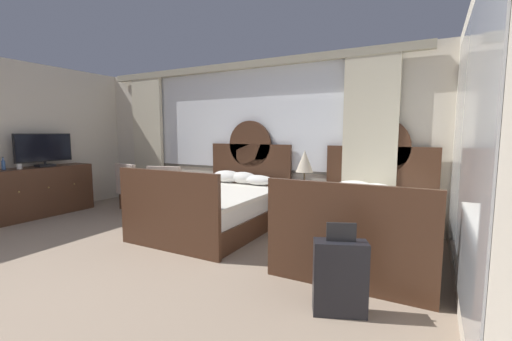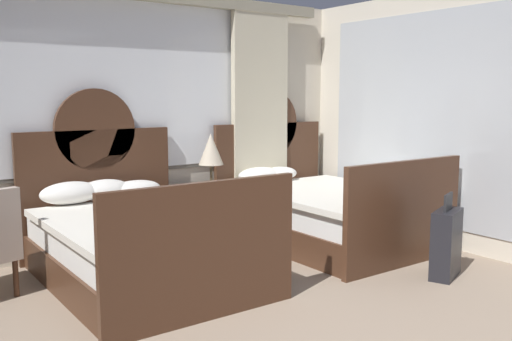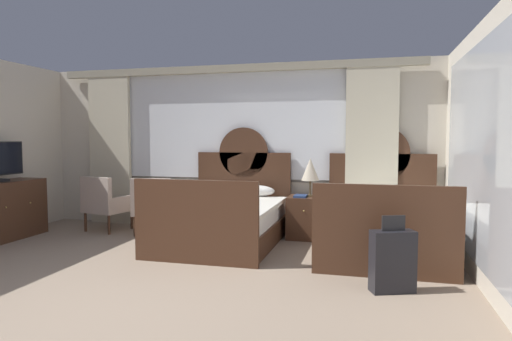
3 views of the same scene
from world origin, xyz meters
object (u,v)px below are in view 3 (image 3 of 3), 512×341
armchair_by_window_left (154,205)px  suitcase_on_floor (393,261)px  armchair_by_window_centre (105,203)px  book_on_nightstand (300,196)px  bed_near_window (225,218)px  nightstand_between_beds (306,217)px  table_lamp_on_nightstand (310,170)px  bed_near_mirror (382,226)px

armchair_by_window_left → suitcase_on_floor: armchair_by_window_left is taller
armchair_by_window_centre → book_on_nightstand: bearing=3.9°
bed_near_window → nightstand_between_beds: 1.25m
bed_near_window → book_on_nightstand: bearing=26.8°
armchair_by_window_left → armchair_by_window_centre: size_ratio=1.00×
book_on_nightstand → armchair_by_window_left: (-2.28, -0.21, -0.18)m
book_on_nightstand → armchair_by_window_left: armchair_by_window_left is taller
nightstand_between_beds → armchair_by_window_left: (-2.36, -0.32, 0.15)m
bed_near_window → book_on_nightstand: size_ratio=8.28×
table_lamp_on_nightstand → suitcase_on_floor: bearing=-63.3°
book_on_nightstand → suitcase_on_floor: bearing=-59.1°
table_lamp_on_nightstand → armchair_by_window_centre: bearing=-173.8°
bed_near_mirror → armchair_by_window_left: (-3.44, 0.31, 0.11)m
bed_near_mirror → suitcase_on_floor: bed_near_mirror is taller
book_on_nightstand → armchair_by_window_centre: size_ratio=0.29×
bed_near_mirror → nightstand_between_beds: size_ratio=3.42×
suitcase_on_floor → book_on_nightstand: bearing=120.9°
armchair_by_window_centre → suitcase_on_floor: 4.74m
bed_near_mirror → suitcase_on_floor: 1.52m
nightstand_between_beds → bed_near_window: bearing=-150.4°
armchair_by_window_left → nightstand_between_beds: bearing=7.7°
armchair_by_window_left → suitcase_on_floor: (3.50, -1.83, -0.16)m
table_lamp_on_nightstand → suitcase_on_floor: size_ratio=0.76×
table_lamp_on_nightstand → armchair_by_window_left: 2.50m
nightstand_between_beds → armchair_by_window_centre: armchair_by_window_centre is taller
bed_near_mirror → armchair_by_window_left: bed_near_mirror is taller
bed_near_window → book_on_nightstand: 1.17m
bed_near_mirror → suitcase_on_floor: size_ratio=2.85×
nightstand_between_beds → bed_near_mirror: bearing=-30.2°
armchair_by_window_left → suitcase_on_floor: size_ratio=1.18×
bed_near_window → book_on_nightstand: (1.01, 0.51, 0.29)m
book_on_nightstand → armchair_by_window_centre: (-3.15, -0.21, -0.18)m
bed_near_window → armchair_by_window_centre: size_ratio=2.42×
bed_near_mirror → table_lamp_on_nightstand: 1.40m
armchair_by_window_left → table_lamp_on_nightstand: bearing=8.4°
bed_near_mirror → armchair_by_window_centre: bed_near_mirror is taller
bed_near_window → bed_near_mirror: 2.17m
bed_near_window → bed_near_mirror: same height
table_lamp_on_nightstand → armchair_by_window_left: (-2.40, -0.35, -0.56)m
bed_near_mirror → armchair_by_window_centre: 4.32m
nightstand_between_beds → table_lamp_on_nightstand: (0.05, 0.03, 0.71)m
bed_near_window → armchair_by_window_left: bed_near_window is taller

